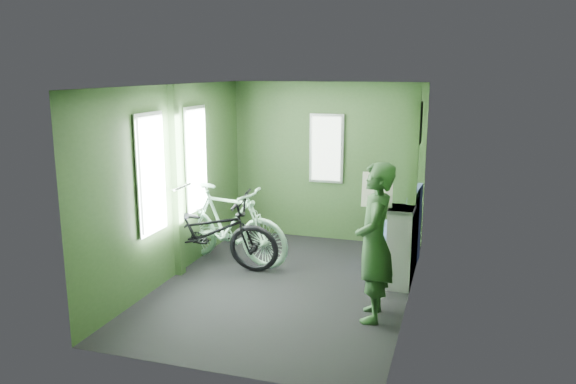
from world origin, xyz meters
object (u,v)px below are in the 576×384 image
Objects in this scene: passenger at (374,242)px; bicycle_black at (208,268)px; bicycle_mint at (229,263)px; waste_box at (400,247)px; bench_seat at (396,244)px.

bicycle_black is at bearing -116.45° from passenger.
bicycle_mint reaches higher than bicycle_black.
bicycle_mint is at bearing 175.95° from waste_box.
bicycle_mint is 2.46m from passenger.
bicycle_black is 2.41m from bench_seat.
passenger reaches higher than bicycle_mint.
passenger is at bearing -99.62° from waste_box.
passenger is at bearing -88.38° from bench_seat.
bench_seat reaches higher than bicycle_mint.
bench_seat is at bearing -65.65° from bicycle_mint.
waste_box is at bearing 164.23° from passenger.
bicycle_black is at bearing -176.92° from waste_box.
waste_box is at bearing -89.51° from bicycle_black.
passenger is at bearing -112.89° from bicycle_black.
bicycle_black is 1.84× the size of bench_seat.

